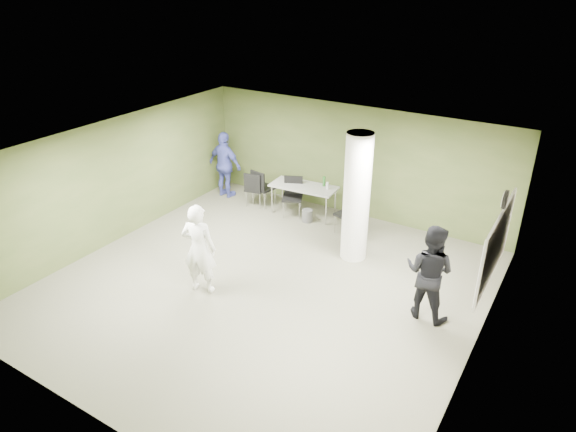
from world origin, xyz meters
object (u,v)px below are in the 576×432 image
Objects in this scene: folding_table at (304,188)px; man_blue at (225,165)px; woman_white at (199,249)px; man_black at (429,272)px; chair_back_left at (254,187)px.

man_blue reaches higher than folding_table.
woman_white is 1.01× the size of man_black.
woman_white reaches higher than man_black.
man_black is at bearing 146.33° from chair_back_left.
woman_white is 1.01× the size of man_blue.
man_black is at bearing -176.40° from woman_white.
folding_table is 2.43m from man_blue.
woman_white is 4.61m from man_blue.
man_black is at bearing -36.83° from folding_table.
chair_back_left is at bearing -87.01° from woman_white.
folding_table is 0.95× the size of man_blue.
woman_white is 4.24m from man_black.
folding_table is at bearing -106.91° from woman_white.
man_blue is at bearing 177.56° from folding_table.
folding_table is at bearing 179.82° from chair_back_left.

